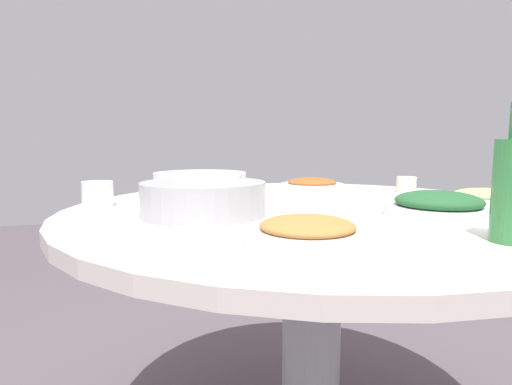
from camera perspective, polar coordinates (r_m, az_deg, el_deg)
name	(u,v)px	position (r m, az deg, el deg)	size (l,w,h in m)	color
round_dining_table	(312,269)	(1.13, 7.56, -10.09)	(1.24, 1.24, 0.73)	#99999E
rice_bowl	(203,198)	(0.97, -7.06, -0.72)	(0.28, 0.28, 0.08)	#B2B5BA
soup_bowl	(200,184)	(1.33, -7.47, 1.07)	(0.28, 0.31, 0.07)	white
dish_greens	(438,206)	(1.03, 23.23, -1.61)	(0.24, 0.24, 0.06)	white
dish_noodles	(488,198)	(1.30, 28.61, -0.62)	(0.25, 0.25, 0.04)	silver
dish_stirfry	(312,185)	(1.44, 7.49, 0.99)	(0.21, 0.21, 0.05)	white
dish_tofu_braise	(307,231)	(0.72, 6.89, -5.16)	(0.23, 0.23, 0.04)	silver
tea_cup_near	(98,194)	(1.16, -20.45, -0.20)	(0.08, 0.08, 0.06)	white
tea_cup_far	(406,185)	(1.47, 19.49, 1.00)	(0.06, 0.06, 0.05)	beige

